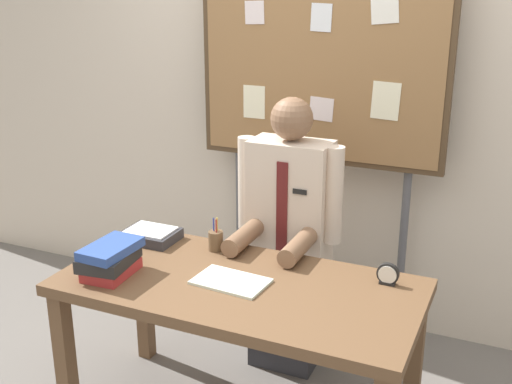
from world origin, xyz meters
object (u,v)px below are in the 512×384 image
at_px(person, 289,246).
at_px(book_stack, 110,259).
at_px(desk, 239,302).
at_px(paper_tray, 151,235).
at_px(bulletin_board, 321,62).
at_px(open_notebook, 231,281).
at_px(desk_clock, 388,275).
at_px(pen_holder, 216,240).

distance_m(person, book_stack, 0.94).
xyz_separation_m(desk, paper_tray, (-0.59, 0.24, 0.12)).
relative_size(book_stack, paper_tray, 1.08).
relative_size(desk, book_stack, 5.50).
xyz_separation_m(bulletin_board, open_notebook, (-0.03, -1.03, -0.81)).
xyz_separation_m(person, open_notebook, (-0.03, -0.61, 0.07)).
xyz_separation_m(bulletin_board, book_stack, (-0.54, -1.18, -0.74)).
xyz_separation_m(desk, bulletin_board, (0.00, 1.01, 0.91)).
xyz_separation_m(desk_clock, pen_holder, (-0.83, 0.02, 0.01)).
height_order(desk, person, person).
distance_m(book_stack, pen_holder, 0.52).
distance_m(desk, person, 0.59).
distance_m(desk, desk_clock, 0.65).
bearing_deg(bulletin_board, desk, -90.01).
distance_m(bulletin_board, book_stack, 1.49).
bearing_deg(open_notebook, book_stack, -164.34).
xyz_separation_m(person, desk_clock, (0.58, -0.35, 0.11)).
xyz_separation_m(bulletin_board, desk_clock, (0.58, -0.77, -0.77)).
bearing_deg(pen_holder, desk, -46.72).
relative_size(desk, person, 1.08).
xyz_separation_m(person, pen_holder, (-0.24, -0.33, 0.12)).
relative_size(desk, paper_tray, 5.95).
height_order(desk_clock, paper_tray, desk_clock).
distance_m(book_stack, open_notebook, 0.54).
bearing_deg(open_notebook, paper_tray, 155.69).
relative_size(desk, open_notebook, 4.98).
relative_size(desk, pen_holder, 9.66).
bearing_deg(person, pen_holder, -126.27).
bearing_deg(desk_clock, paper_tray, -179.80).
relative_size(open_notebook, paper_tray, 1.19).
relative_size(bulletin_board, open_notebook, 6.92).
relative_size(bulletin_board, paper_tray, 8.26).
bearing_deg(pen_holder, bulletin_board, 72.04).
height_order(book_stack, open_notebook, book_stack).
xyz_separation_m(book_stack, desk_clock, (1.12, 0.40, -0.03)).
distance_m(desk_clock, paper_tray, 1.18).
distance_m(person, bulletin_board, 0.98).
distance_m(desk, open_notebook, 0.11).
height_order(person, bulletin_board, bulletin_board).
bearing_deg(open_notebook, desk, 35.53).
bearing_deg(book_stack, paper_tray, 97.60).
relative_size(open_notebook, desk_clock, 3.26).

